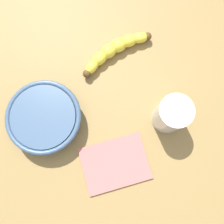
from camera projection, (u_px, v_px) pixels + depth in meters
wooden_tabletop at (112, 77)px, 63.98cm from camera, size 120.00×120.00×3.00cm
banana at (115, 50)px, 61.87cm from camera, size 17.93×11.78×3.57cm
smoothie_glass at (171, 115)px, 55.29cm from camera, size 7.50×7.50×10.57cm
ceramic_bowl at (45, 118)px, 57.27cm from camera, size 17.50×17.50×5.38cm
folded_napkin at (116, 163)px, 58.18cm from camera, size 17.80×14.90×0.60cm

